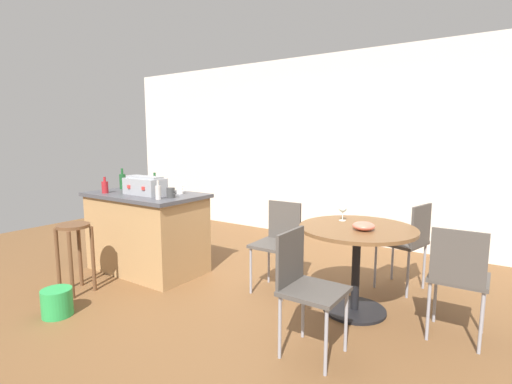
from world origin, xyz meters
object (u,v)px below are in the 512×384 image
object	(u,v)px
folding_chair_left	(305,282)
bottle_1	(155,183)
dining_table	(357,247)
folding_chair_near	(408,239)
bottle_0	(158,192)
plastic_bucket	(57,302)
wooden_stool	(75,245)
wine_glass	(343,209)
bottle_2	(123,181)
folding_chair_far	(279,239)
cup_1	(171,193)
bottle_4	(128,185)
cup_0	(180,190)
bottle_3	(105,187)
serving_bowl	(364,226)
folding_chair_right	(458,274)
cup_2	(139,185)
kitchen_island	(147,232)
toolbox	(145,186)

from	to	relation	value
folding_chair_left	bottle_1	distance (m)	2.53
dining_table	folding_chair_near	bearing A→B (deg)	70.65
bottle_0	plastic_bucket	xyz separation A→B (m)	(-0.20, -0.98, -0.85)
wooden_stool	wine_glass	distance (m)	2.59
bottle_0	bottle_2	bearing A→B (deg)	162.34
folding_chair_left	wine_glass	xyz separation A→B (m)	(-0.12, 0.98, 0.35)
bottle_0	folding_chair_far	bearing A→B (deg)	28.22
bottle_0	cup_1	distance (m)	0.15
dining_table	bottle_1	xyz separation A→B (m)	(-2.45, -0.06, 0.39)
bottle_4	cup_0	bearing A→B (deg)	16.99
bottle_2	bottle_3	world-z (taller)	bottle_2
cup_1	wooden_stool	bearing A→B (deg)	-126.75
bottle_1	serving_bowl	bearing A→B (deg)	-0.63
folding_chair_right	folding_chair_left	bearing A→B (deg)	-138.65
cup_2	folding_chair_right	bearing A→B (deg)	0.77
wine_glass	folding_chair_far	bearing A→B (deg)	-170.04
kitchen_island	folding_chair_left	xyz separation A→B (m)	(2.25, -0.51, 0.06)
bottle_3	wooden_stool	bearing A→B (deg)	-62.31
dining_table	serving_bowl	size ratio (longest dim) A/B	5.47
serving_bowl	bottle_2	bearing A→B (deg)	-177.63
bottle_2	wooden_stool	bearing A→B (deg)	-63.95
folding_chair_right	bottle_1	xyz separation A→B (m)	(-3.24, -0.00, 0.45)
folding_chair_left	cup_1	bearing A→B (deg)	165.91
wine_glass	dining_table	bearing A→B (deg)	-39.21
bottle_0	bottle_2	world-z (taller)	bottle_2
dining_table	serving_bowl	world-z (taller)	serving_bowl
bottle_1	cup_0	size ratio (longest dim) A/B	1.88
serving_bowl	kitchen_island	bearing A→B (deg)	-174.82
wine_glass	plastic_bucket	bearing A→B (deg)	-138.46
wooden_stool	plastic_bucket	bearing A→B (deg)	-48.43
plastic_bucket	wooden_stool	bearing A→B (deg)	131.57
dining_table	folding_chair_near	distance (m)	0.79
folding_chair_near	toolbox	distance (m)	2.79
dining_table	folding_chair_far	size ratio (longest dim) A/B	1.13
folding_chair_right	bottle_4	bearing A→B (deg)	-175.78
folding_chair_near	dining_table	bearing A→B (deg)	-109.35
folding_chair_near	plastic_bucket	world-z (taller)	folding_chair_near
wooden_stool	toolbox	xyz separation A→B (m)	(0.16, 0.75, 0.51)
folding_chair_left	bottle_3	distance (m)	2.68
folding_chair_far	cup_2	world-z (taller)	cup_2
kitchen_island	serving_bowl	bearing A→B (deg)	5.18
folding_chair_left	toolbox	size ratio (longest dim) A/B	1.84
folding_chair_right	bottle_0	world-z (taller)	bottle_0
bottle_0	bottle_3	bearing A→B (deg)	-177.87
folding_chair_left	bottle_2	xyz separation A→B (m)	(-2.78, 0.61, 0.47)
dining_table	bottle_0	distance (m)	1.98
bottle_3	dining_table	bearing A→B (deg)	11.49
cup_0	folding_chair_right	bearing A→B (deg)	1.17
bottle_3	bottle_4	size ratio (longest dim) A/B	0.98
plastic_bucket	dining_table	bearing A→B (deg)	35.92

